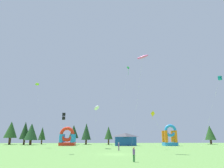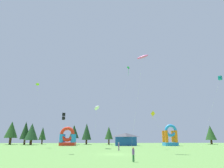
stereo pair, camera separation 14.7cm
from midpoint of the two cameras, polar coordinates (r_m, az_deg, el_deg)
The scene contains 21 objects.
ground_plane at distance 36.59m, azimuth 0.46°, elevation -18.73°, with size 120.00×120.00×0.00m, color #5B8C42.
kite_green_diamond at distance 65.13m, azimuth 4.39°, elevation 4.14°, with size 4.96×1.39×24.20m.
kite_lime_parafoil at distance 63.07m, azimuth -19.92°, elevation -0.07°, with size 5.41×7.70×17.86m.
kite_black_box at distance 38.15m, azimuth -13.22°, elevation -8.65°, with size 1.42×0.63×6.95m.
kite_pink_parafoil at distance 41.58m, azimuth 8.32°, elevation 7.33°, with size 3.86×2.24×18.61m.
kite_white_parafoil at distance 53.97m, azimuth -4.32°, elevation -6.58°, with size 1.95×4.25×10.74m.
kite_yellow_diamond at distance 50.36m, azimuth 10.97°, elevation -8.10°, with size 3.75×1.29×8.55m.
kite_teal_box at distance 52.36m, azimuth 27.42°, elevation 1.40°, with size 3.53×6.62×16.02m.
person_left_edge at distance 25.82m, azimuth 5.84°, elevation -18.34°, with size 0.41×0.41×1.69m.
person_far_side at distance 45.66m, azimuth 1.76°, elevation -16.60°, with size 0.34×0.34×1.64m.
inflatable_red_slide at distance 71.12m, azimuth 15.54°, elevation -13.95°, with size 4.14×3.93×6.66m.
inflatable_yellow_castle at distance 70.77m, azimuth -12.23°, elevation -14.51°, with size 4.89×4.57×5.91m.
festival_tent at distance 68.94m, azimuth 3.64°, elevation -14.91°, with size 6.61×3.32×3.98m.
tree_row_0 at distance 86.42m, azimuth -26.04°, elevation -11.21°, with size 4.63×4.63×8.29m.
tree_row_1 at distance 82.76m, azimuth -22.80°, elevation -11.68°, with size 3.59×3.59×8.09m.
tree_row_2 at distance 80.46m, azimuth -21.32°, elevation -12.09°, with size 4.63×4.63×7.42m.
tree_row_3 at distance 85.04m, azimuth -18.67°, elevation -12.75°, with size 2.74×2.74×6.35m.
tree_row_4 at distance 79.89m, azimuth -10.53°, elevation -12.76°, with size 3.64×3.64×6.99m.
tree_row_5 at distance 79.74m, azimuth -7.12°, elevation -12.82°, with size 3.55×3.55×7.67m.
tree_row_6 at distance 77.68m, azimuth -1.01°, elevation -13.28°, with size 3.00×3.00×6.43m.
tree_row_7 at distance 89.12m, azimuth 25.26°, elevation -11.98°, with size 4.00×4.00×7.00m.
Camera 1 is at (-2.12, -36.41, 2.91)m, focal length 33.29 mm.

